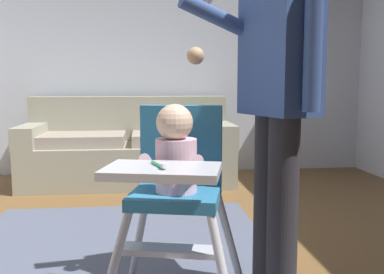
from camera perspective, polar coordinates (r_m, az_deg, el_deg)
The scene contains 5 objects.
wall_far at distance 4.95m, azimuth -4.84°, elevation 11.07°, with size 5.55×0.06×2.70m, color silver.
area_rug at distance 2.49m, azimuth -9.90°, elevation -16.51°, with size 1.85×2.45×0.01m, color #50576A.
couch at distance 4.47m, azimuth -8.07°, elevation -1.63°, with size 2.05×0.86×0.86m.
high_chair at distance 1.83m, azimuth -2.08°, elevation -4.57°, with size 0.72×0.82×0.91m.
adult_standing at distance 2.01m, azimuth 10.95°, elevation 4.43°, with size 0.60×0.49×1.60m.
Camera 1 is at (-0.13, -2.23, 0.99)m, focal length 41.00 mm.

